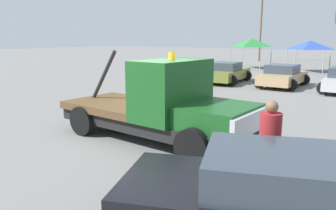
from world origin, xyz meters
The scene contains 10 objects.
ground_plane centered at (0.00, 0.00, 0.00)m, with size 160.00×160.00×0.00m, color slate.
tow_truck centered at (0.38, -0.02, 0.97)m, with size 6.07×2.55×2.51m.
foreground_car centered at (4.70, -2.81, 0.65)m, with size 5.47×3.65×1.34m.
person_near_truck centered at (3.84, -1.48, 1.03)m, with size 0.40×0.40×1.78m.
parked_car_orange centered at (-7.91, 12.84, 0.65)m, with size 2.76×4.75×1.34m.
parked_car_olive centered at (-3.62, 12.43, 0.65)m, with size 2.72×4.65×1.34m.
parked_car_tan centered at (-0.02, 12.61, 0.65)m, with size 2.45×4.29×1.34m.
canopy_tent_green centered at (-6.20, 23.30, 2.45)m, with size 3.00×3.00×2.86m.
canopy_tent_blue centered at (-0.87, 22.89, 2.28)m, with size 2.98×2.98×2.66m.
utility_pole centered at (-9.05, 33.40, 5.46)m, with size 2.20×0.24×10.39m.
Camera 1 is at (5.65, -7.26, 2.88)m, focal length 35.00 mm.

